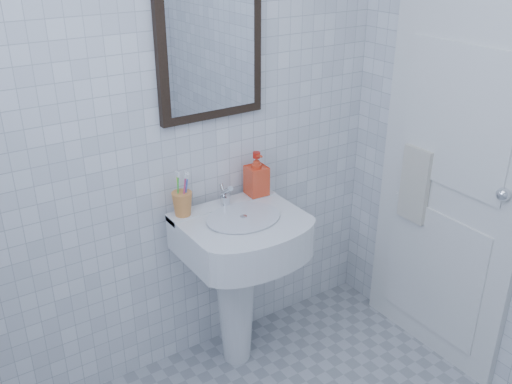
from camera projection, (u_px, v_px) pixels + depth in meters
wall_back at (174, 121)px, 2.48m from camera, size 2.20×0.02×2.50m
washbasin at (238, 264)px, 2.69m from camera, size 0.55×0.40×0.85m
faucet at (225, 197)px, 2.63m from camera, size 0.05×0.10×0.11m
toothbrush_cup at (182, 204)px, 2.54m from camera, size 0.10×0.10×0.11m
soap_dispenser at (257, 174)px, 2.72m from camera, size 0.10×0.10×0.21m
wall_mirror at (210, 48)px, 2.42m from camera, size 0.50×0.04×0.62m
bathroom_door at (451, 169)px, 2.63m from camera, size 0.04×0.80×2.00m
towel_ring at (422, 150)px, 2.73m from camera, size 0.01×0.18×0.18m
hand_towel at (415, 185)px, 2.79m from camera, size 0.03×0.16×0.38m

